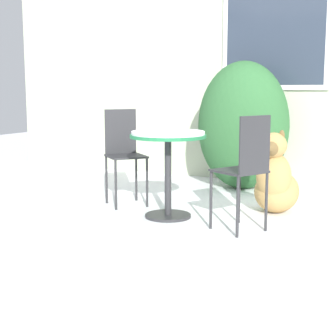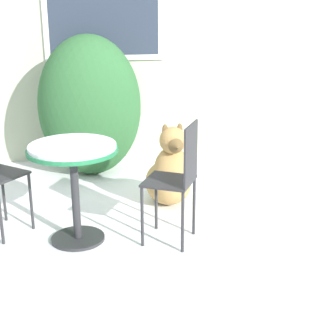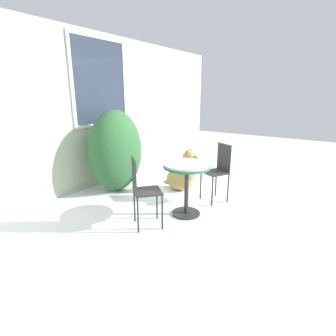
% 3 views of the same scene
% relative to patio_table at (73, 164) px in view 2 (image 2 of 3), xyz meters
% --- Properties ---
extents(ground_plane, '(16.00, 16.00, 0.00)m').
position_rel_patio_table_xyz_m(ground_plane, '(0.36, -0.01, -0.64)').
color(ground_plane, white).
extents(house_wall, '(8.00, 0.10, 2.86)m').
position_rel_patio_table_xyz_m(house_wall, '(0.36, 2.19, 0.83)').
color(house_wall, '#B2BC9E').
rests_on(house_wall, ground_plane).
extents(shrub_left, '(1.08, 0.82, 1.50)m').
position_rel_patio_table_xyz_m(shrub_left, '(0.16, 1.62, 0.11)').
color(shrub_left, '#2D6033').
rests_on(shrub_left, ground_plane).
extents(patio_table, '(0.70, 0.70, 0.80)m').
position_rel_patio_table_xyz_m(patio_table, '(0.00, 0.00, 0.00)').
color(patio_table, '#2D2D30').
rests_on(patio_table, ground_plane).
extents(patio_chair_far_side, '(0.49, 0.49, 0.97)m').
position_rel_patio_table_xyz_m(patio_chair_far_side, '(0.79, -0.15, -0.09)').
color(patio_chair_far_side, '#2D2D30').
rests_on(patio_chair_far_side, ground_plane).
extents(dog, '(0.45, 0.77, 0.81)m').
position_rel_patio_table_xyz_m(dog, '(0.84, 0.59, -0.34)').
color(dog, tan).
rests_on(dog, ground_plane).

